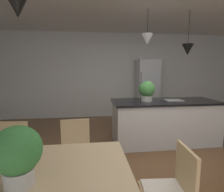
{
  "coord_description": "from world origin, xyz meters",
  "views": [
    {
      "loc": [
        -0.99,
        -2.57,
        1.53
      ],
      "look_at": [
        -0.59,
        0.54,
        1.07
      ],
      "focal_mm": 28.48,
      "sensor_mm": 36.0,
      "label": 1
    }
  ],
  "objects": [
    {
      "name": "wall_back_kitchen",
      "position": [
        0.0,
        3.26,
        1.35
      ],
      "size": [
        10.0,
        0.12,
        2.7
      ],
      "primitive_type": "cube",
      "color": "silver",
      "rests_on": "ground_plane"
    },
    {
      "name": "pendant_over_island_main",
      "position": [
        0.15,
        0.9,
        2.13
      ],
      "size": [
        0.22,
        0.22,
        0.68
      ],
      "color": "black"
    },
    {
      "name": "kitchen_island",
      "position": [
        0.57,
        0.9,
        0.46
      ],
      "size": [
        2.19,
        0.88,
        0.91
      ],
      "color": "silver",
      "rests_on": "ground_plane"
    },
    {
      "name": "chair_far_left",
      "position": [
        -2.0,
        -0.34,
        0.47
      ],
      "size": [
        0.44,
        0.44,
        0.87
      ],
      "color": "tan",
      "rests_on": "ground_plane"
    },
    {
      "name": "chair_kitchen_end",
      "position": [
        -0.3,
        -1.23,
        0.47
      ],
      "size": [
        0.43,
        0.43,
        0.87
      ],
      "color": "tan",
      "rests_on": "ground_plane"
    },
    {
      "name": "potted_plant_on_island",
      "position": [
        0.17,
        0.9,
        1.12
      ],
      "size": [
        0.33,
        0.33,
        0.41
      ],
      "color": "beige",
      "rests_on": "kitchen_island"
    },
    {
      "name": "dining_table",
      "position": [
        -1.59,
        -1.22,
        0.68
      ],
      "size": [
        1.84,
        1.03,
        0.74
      ],
      "color": "#D1B284",
      "rests_on": "ground_plane"
    },
    {
      "name": "ground_plane",
      "position": [
        0.0,
        0.0,
        -0.02
      ],
      "size": [
        10.0,
        8.4,
        0.04
      ],
      "primitive_type": "cube",
      "color": "brown"
    },
    {
      "name": "vase_on_dining_table",
      "position": [
        -1.59,
        -1.14,
        0.82
      ],
      "size": [
        0.08,
        0.08,
        0.15
      ],
      "color": "slate",
      "rests_on": "dining_table"
    },
    {
      "name": "refrigerator",
      "position": [
        0.81,
        2.86,
        0.93
      ],
      "size": [
        0.65,
        0.67,
        1.85
      ],
      "color": "silver",
      "rests_on": "ground_plane"
    },
    {
      "name": "pendant_over_island_aux",
      "position": [
        1.0,
        0.9,
        1.94
      ],
      "size": [
        0.23,
        0.23,
        0.87
      ],
      "color": "black"
    },
    {
      "name": "chair_far_right",
      "position": [
        -1.18,
        -0.34,
        0.47
      ],
      "size": [
        0.43,
        0.43,
        0.87
      ],
      "color": "tan",
      "rests_on": "ground_plane"
    },
    {
      "name": "potted_plant_on_table",
      "position": [
        -1.48,
        -1.37,
        0.97
      ],
      "size": [
        0.33,
        0.33,
        0.42
      ],
      "color": "beige",
      "rests_on": "dining_table"
    }
  ]
}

